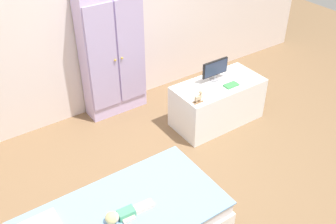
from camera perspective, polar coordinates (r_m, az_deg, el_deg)
name	(u,v)px	position (r m, az deg, el deg)	size (l,w,h in m)	color
ground_plane	(171,190)	(3.56, 0.49, -11.37)	(10.00, 10.00, 0.02)	brown
bed	(124,224)	(3.17, -6.47, -15.92)	(1.57, 0.84, 0.25)	white
doll	(121,215)	(3.01, -6.92, -14.72)	(0.39, 0.14, 0.10)	#4CA375
wardrobe	(112,54)	(4.22, -8.13, 8.40)	(0.67, 0.27, 1.40)	silver
tv_stand	(217,102)	(4.24, 7.22, 1.39)	(0.97, 0.48, 0.48)	white
tv_monitor	(215,69)	(4.10, 6.92, 6.29)	(0.31, 0.10, 0.23)	#99999E
rocking_horse_toy	(199,97)	(3.76, 4.54, 2.20)	(0.10, 0.04, 0.12)	#8E6642
book_green	(231,85)	(4.09, 9.23, 3.91)	(0.15, 0.09, 0.02)	#429E51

